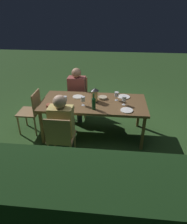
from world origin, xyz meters
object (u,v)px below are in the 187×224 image
Objects in this scene: person_in_mustard at (62,123)px; lantern_centerpiece at (95,94)px; green_bottle_on_table at (94,103)px; bowl_olives at (50,105)px; wine_glass_a at (117,95)px; chair_side_left_b at (78,95)px; wine_glass_b at (83,99)px; dining_table at (93,104)px; plate_b at (78,97)px; bowl_bread at (103,98)px; wine_glass_d at (124,99)px; wine_glass_c at (65,99)px; chair_head_far at (32,110)px; person_in_rust at (77,92)px; chair_side_right_b at (60,137)px; plate_c at (127,110)px; plate_d at (124,97)px; plate_a at (59,100)px.

person_in_mustard reaches higher than lantern_centerpiece.
green_bottle_on_table reaches higher than bowl_olives.
wine_glass_a is (-0.39, -0.41, 0.01)m from green_bottle_on_table.
chair_side_left_b is 1.11m from wine_glass_b.
plate_b reaches higher than dining_table.
wine_glass_b is at bearing 43.99° from bowl_bread.
wine_glass_d is at bearing -172.84° from wine_glass_b.
lantern_centerpiece is 1.57× the size of bowl_bread.
wine_glass_c reaches higher than plate_b.
bowl_olives is (-0.47, 0.28, 0.26)m from chair_head_far.
person_in_rust reaches higher than chair_head_far.
person_in_rust is 1.32× the size of chair_side_right_b.
chair_side_right_b reaches higher than bowl_olives.
wine_glass_a is 1.00× the size of wine_glass_b.
person_in_mustard is 1.12m from plate_c.
plate_b and plate_d have the same top height.
wine_glass_d reaches higher than bowl_olives.
dining_table is 11.67× the size of wine_glass_c.
bowl_olives is (0.59, 0.12, -0.09)m from wine_glass_b.
wine_glass_b reaches higher than plate_a.
wine_glass_b is 0.48m from bowl_bread.
wine_glass_b is at bearing 104.78° from chair_side_left_b.
bowl_olives is at bearing -49.99° from person_in_mustard.
wine_glass_b is at bearing -168.34° from bowl_olives.
wine_glass_d is at bearing 137.29° from chair_side_left_b.
wine_glass_d is at bearing 143.92° from person_in_rust.
wine_glass_a is 0.23m from wine_glass_d.
green_bottle_on_table reaches higher than plate_b.
plate_b is (-0.34, -0.19, 0.00)m from plate_a.
bowl_bread is at bearing 177.22° from plate_b.
lantern_centerpiece is 0.41m from plate_b.
chair_head_far is 1.00× the size of chair_side_right_b.
wine_glass_c is (0.05, -0.67, 0.35)m from chair_side_right_b.
plate_c is (-0.18, 0.41, -0.11)m from wine_glass_a.
chair_side_right_b is 0.25m from person_in_mustard.
chair_side_left_b and chair_side_right_b have the same top height.
chair_head_far is 3.28× the size of lantern_centerpiece.
bowl_olives reaches higher than bowl_bread.
wine_glass_a is 1.11m from plate_a.
dining_table is at bearing -26.02° from plate_c.
plate_d is at bearing 150.36° from chair_side_left_b.
chair_side_left_b is at bearing -90.00° from chair_side_right_b.
lantern_centerpiece is 2.12× the size of bowl_olives.
green_bottle_on_table is 1.72× the size of wine_glass_a.
wine_glass_d is (-0.74, -0.09, 0.00)m from wine_glass_b.
wine_glass_b is 0.32m from wine_glass_c.
bowl_bread is (0.26, -0.05, -0.10)m from wine_glass_a.
plate_c is (-1.05, 1.16, 0.24)m from chair_side_left_b.
plate_d is (0.03, -0.58, 0.00)m from plate_c.
chair_head_far reaches higher than plate_b.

